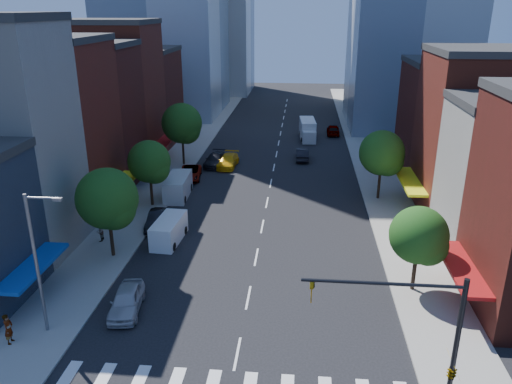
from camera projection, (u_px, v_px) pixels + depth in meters
ground at (237, 354)px, 29.03m from camera, size 220.00×220.00×0.00m
sidewalk_left at (183, 155)px, 67.41m from camera, size 5.00×120.00×0.15m
sidewalk_right at (371, 160)px, 65.23m from camera, size 5.00×120.00×0.15m
bldg_left_2 at (44, 130)px, 47.19m from camera, size 12.00×9.00×16.00m
bldg_left_3 at (82, 117)px, 55.29m from camera, size 12.00×8.00×15.00m
bldg_left_4 at (109, 95)px, 62.87m from camera, size 12.00×9.00×17.00m
bldg_left_5 at (135, 98)px, 72.43m from camera, size 12.00×10.00×13.00m
bldg_right_2 at (490, 136)px, 46.97m from camera, size 12.00×10.00×15.00m
bldg_right_3 at (458, 123)px, 56.65m from camera, size 12.00×10.00×13.00m
traffic_signal at (442, 356)px, 22.51m from camera, size 7.24×2.24×8.00m
streetlight at (38, 256)px, 29.14m from camera, size 2.25×0.25×9.00m
tree_left_near at (109, 201)px, 38.51m from camera, size 4.80×4.80×7.30m
tree_left_mid at (151, 163)px, 48.89m from camera, size 4.20×4.20×6.65m
tree_left_far at (183, 125)px, 61.71m from camera, size 5.00×5.00×7.75m
tree_right_near at (421, 238)px, 33.94m from camera, size 4.00×4.00×6.20m
tree_right_far at (383, 155)px, 50.50m from camera, size 4.60×4.60×7.20m
parked_car_front at (127, 300)px, 32.85m from camera, size 2.45×4.86×1.59m
parked_car_second at (158, 220)px, 45.45m from camera, size 1.84×4.60×1.49m
parked_car_third at (190, 173)px, 58.28m from camera, size 2.95×5.38×1.43m
parked_car_rear at (215, 160)px, 63.14m from camera, size 2.54×5.39×1.52m
cargo_van_near at (168, 231)px, 42.48m from camera, size 2.24×4.95×2.06m
cargo_van_far at (178, 187)px, 52.47m from camera, size 2.39×5.48×2.30m
taxi at (228, 161)px, 62.61m from camera, size 2.47×5.38×1.53m
traffic_car_oncoming at (302, 154)px, 65.50m from camera, size 1.72×4.70×1.54m
traffic_car_far at (333, 130)px, 78.29m from camera, size 2.01×4.79×1.62m
box_truck at (308, 130)px, 75.69m from camera, size 2.62×7.24×2.86m
pedestrian_near at (8, 329)px, 29.43m from camera, size 0.54×0.75×1.94m
pedestrian_far at (100, 232)px, 42.37m from camera, size 0.70×0.87×1.68m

